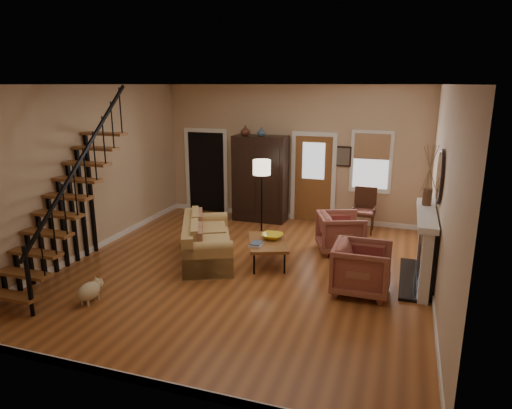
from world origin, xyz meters
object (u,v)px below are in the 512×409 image
(sofa, at_px, (207,240))
(armoire, at_px, (260,179))
(coffee_table, at_px, (267,252))
(armchair_right, at_px, (340,233))
(armchair_left, at_px, (362,269))
(floor_lamp, at_px, (262,198))
(side_chair, at_px, (364,211))

(sofa, bearing_deg, armoire, 61.75)
(coffee_table, bearing_deg, armchair_right, 41.53)
(coffee_table, bearing_deg, armchair_left, -21.51)
(armoire, xyz_separation_m, coffee_table, (1.01, -2.71, -0.83))
(coffee_table, height_order, floor_lamp, floor_lamp)
(armoire, height_order, floor_lamp, armoire)
(sofa, relative_size, armchair_left, 2.24)
(armchair_left, relative_size, floor_lamp, 0.54)
(sofa, xyz_separation_m, armchair_left, (3.00, -0.57, 0.03))
(armoire, bearing_deg, coffee_table, -69.51)
(sofa, xyz_separation_m, side_chair, (2.71, 2.66, 0.13))
(side_chair, bearing_deg, sofa, -135.62)
(armoire, distance_m, side_chair, 2.61)
(sofa, relative_size, side_chair, 2.01)
(coffee_table, height_order, side_chair, side_chair)
(armoire, distance_m, sofa, 2.94)
(side_chair, bearing_deg, armchair_left, -85.02)
(armoire, height_order, sofa, armoire)
(coffee_table, distance_m, armchair_right, 1.63)
(armchair_left, height_order, side_chair, side_chair)
(floor_lamp, bearing_deg, sofa, -107.58)
(floor_lamp, xyz_separation_m, side_chair, (2.16, 0.91, -0.34))
(armoire, xyz_separation_m, side_chair, (2.55, -0.20, -0.54))
(floor_lamp, distance_m, side_chair, 2.37)
(sofa, bearing_deg, armchair_left, -35.70)
(armoire, height_order, armchair_left, armoire)
(sofa, distance_m, coffee_table, 1.20)
(armchair_left, xyz_separation_m, side_chair, (-0.28, 3.22, 0.09))
(armchair_left, bearing_deg, sofa, 79.53)
(armchair_left, height_order, armchair_right, armchair_left)
(armoire, bearing_deg, side_chair, -4.48)
(armchair_left, relative_size, side_chair, 0.90)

